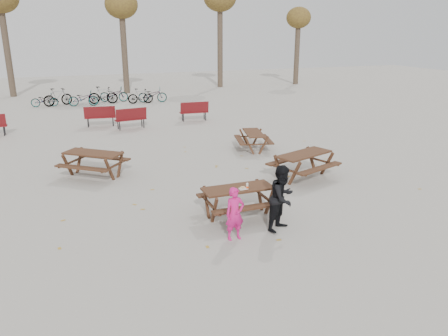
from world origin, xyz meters
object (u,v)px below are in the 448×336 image
object	(u,v)px
soda_bottle	(247,187)
child	(235,214)
main_picnic_table	(238,194)
picnic_table_east	(303,166)
picnic_table_north	(94,164)
picnic_table_far	(253,141)
adult	(282,198)
food_tray	(243,189)

from	to	relation	value
soda_bottle	child	xyz separation A→B (m)	(-0.74, -0.99, -0.23)
main_picnic_table	picnic_table_east	xyz separation A→B (m)	(3.14, 2.04, -0.17)
picnic_table_north	picnic_table_far	xyz separation A→B (m)	(6.28, 1.20, -0.05)
adult	picnic_table_east	world-z (taller)	adult
food_tray	soda_bottle	size ratio (longest dim) A/B	1.06
soda_bottle	food_tray	bearing A→B (deg)	166.65
picnic_table_east	picnic_table_north	distance (m)	6.82
soda_bottle	picnic_table_far	bearing A→B (deg)	64.04
soda_bottle	picnic_table_far	world-z (taller)	soda_bottle
food_tray	picnic_table_north	size ratio (longest dim) A/B	0.10
child	picnic_table_east	world-z (taller)	child
adult	picnic_table_north	bearing A→B (deg)	93.40
child	adult	world-z (taller)	adult
picnic_table_east	soda_bottle	bearing A→B (deg)	-162.62
child	picnic_table_far	xyz separation A→B (m)	(3.69, 7.04, -0.27)
picnic_table_far	adult	bearing A→B (deg)	174.66
food_tray	picnic_table_east	world-z (taller)	picnic_table_east
food_tray	picnic_table_far	distance (m)	6.77
child	picnic_table_east	bearing A→B (deg)	38.61
food_tray	soda_bottle	xyz separation A→B (m)	(0.12, -0.03, 0.05)
child	picnic_table_far	world-z (taller)	child
picnic_table_east	picnic_table_far	bearing A→B (deg)	70.88
food_tray	child	xyz separation A→B (m)	(-0.62, -1.02, -0.17)
picnic_table_east	picnic_table_far	size ratio (longest dim) A/B	1.17
food_tray	child	world-z (taller)	child
soda_bottle	child	size ratio (longest dim) A/B	0.14
child	picnic_table_north	world-z (taller)	child
soda_bottle	adult	size ratio (longest dim) A/B	0.11
soda_bottle	picnic_table_far	xyz separation A→B (m)	(2.95, 6.05, -0.49)
food_tray	picnic_table_north	distance (m)	5.81
adult	picnic_table_far	world-z (taller)	adult
adult	picnic_table_far	size ratio (longest dim) A/B	0.97
main_picnic_table	food_tray	size ratio (longest dim) A/B	10.00
picnic_table_east	picnic_table_north	xyz separation A→B (m)	(-6.30, 2.61, -0.01)
picnic_table_east	picnic_table_far	distance (m)	3.82
main_picnic_table	picnic_table_far	distance (m)	6.63
soda_bottle	picnic_table_north	bearing A→B (deg)	124.49
main_picnic_table	soda_bottle	xyz separation A→B (m)	(0.17, -0.20, 0.26)
main_picnic_table	picnic_table_north	bearing A→B (deg)	124.23
main_picnic_table	picnic_table_far	bearing A→B (deg)	62.00
picnic_table_far	food_tray	bearing A→B (deg)	167.01
adult	picnic_table_east	distance (m)	4.01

